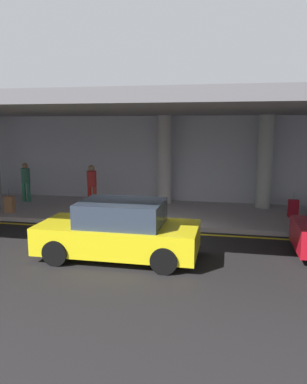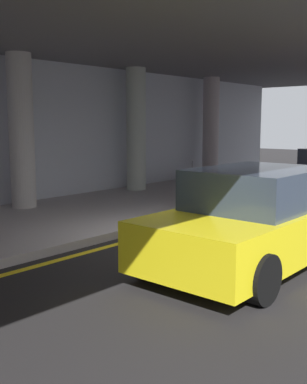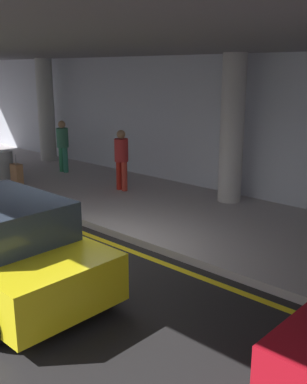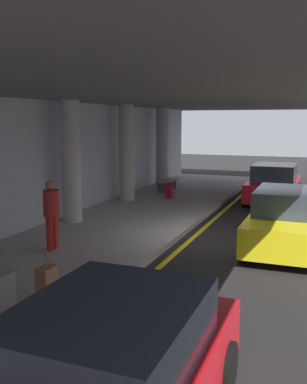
# 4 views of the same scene
# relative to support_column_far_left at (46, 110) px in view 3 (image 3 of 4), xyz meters

# --- Properties ---
(ground_plane) EXTENTS (60.00, 60.00, 0.00)m
(ground_plane) POSITION_rel_support_column_far_left_xyz_m (8.00, -4.55, -1.97)
(ground_plane) COLOR black
(sidewalk) EXTENTS (26.00, 4.20, 0.15)m
(sidewalk) POSITION_rel_support_column_far_left_xyz_m (8.00, -1.45, -1.90)
(sidewalk) COLOR #ABA3A4
(sidewalk) RESTS_ON ground
(lane_stripe_yellow) EXTENTS (26.00, 0.14, 0.01)m
(lane_stripe_yellow) POSITION_rel_support_column_far_left_xyz_m (8.00, -3.83, -1.97)
(lane_stripe_yellow) COLOR yellow
(lane_stripe_yellow) RESTS_ON ground
(support_column_far_left) EXTENTS (0.59, 0.59, 3.65)m
(support_column_far_left) POSITION_rel_support_column_far_left_xyz_m (0.00, 0.00, 0.00)
(support_column_far_left) COLOR #AAAAA5
(support_column_far_left) RESTS_ON sidewalk
(support_column_left_mid) EXTENTS (0.59, 0.59, 3.65)m
(support_column_left_mid) POSITION_rel_support_column_far_left_xyz_m (8.00, 0.00, 0.00)
(support_column_left_mid) COLOR #AFA9A6
(support_column_left_mid) RESTS_ON sidewalk
(ceiling_overhang) EXTENTS (28.00, 13.20, 0.30)m
(ceiling_overhang) POSITION_rel_support_column_far_left_xyz_m (8.00, -1.95, 1.97)
(ceiling_overhang) COLOR slate
(ceiling_overhang) RESTS_ON support_column_far_left
(terminal_back_wall) EXTENTS (26.00, 0.30, 3.80)m
(terminal_back_wall) POSITION_rel_support_column_far_left_xyz_m (8.00, 0.80, -0.07)
(terminal_back_wall) COLOR #B0B3BE
(terminal_back_wall) RESTS_ON ground
(traveler_with_luggage) EXTENTS (0.38, 0.38, 1.68)m
(traveler_with_luggage) POSITION_rel_support_column_far_left_xyz_m (5.21, -1.15, -0.86)
(traveler_with_luggage) COLOR #A31C13
(traveler_with_luggage) RESTS_ON sidewalk
(person_waiting_for_ride) EXTENTS (0.38, 0.38, 1.68)m
(person_waiting_for_ride) POSITION_rel_support_column_far_left_xyz_m (2.10, -0.85, -0.86)
(person_waiting_for_ride) COLOR #27754C
(person_waiting_for_ride) RESTS_ON sidewalk
(suitcase_upright_secondary) EXTENTS (0.36, 0.22, 0.90)m
(suitcase_upright_secondary) POSITION_rel_support_column_far_left_xyz_m (2.54, -2.83, -1.51)
(suitcase_upright_secondary) COLOR #9D6E48
(suitcase_upright_secondary) RESTS_ON sidewalk
(trash_bin_steel) EXTENTS (0.56, 0.56, 0.85)m
(trash_bin_steel) POSITION_rel_support_column_far_left_xyz_m (1.53, -2.66, -1.40)
(trash_bin_steel) COLOR gray
(trash_bin_steel) RESTS_ON sidewalk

